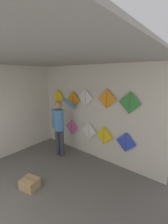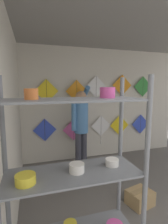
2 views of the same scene
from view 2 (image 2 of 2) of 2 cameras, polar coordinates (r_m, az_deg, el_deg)
back_panel at (r=4.59m, az=4.37°, el=2.60°), size 4.63×0.06×2.80m
left_panel at (r=2.22m, az=-23.82°, el=-4.09°), size 0.06×4.93×2.80m
ceiling_slab at (r=2.90m, az=21.97°, el=27.27°), size 4.63×4.93×0.04m
shelf_rack at (r=1.28m, az=-3.21°, el=-30.50°), size 0.83×0.34×1.91m
shopkeeper at (r=3.82m, az=-1.02°, el=-3.71°), size 0.46×0.71×1.88m
cardboard_box at (r=3.19m, az=17.77°, el=-25.07°), size 0.43×0.39×0.24m
kite_0 at (r=4.30m, az=-12.68°, el=-5.76°), size 0.55×0.01×0.55m
kite_1 at (r=4.41m, az=-3.37°, el=-5.80°), size 0.55×0.01×0.55m
kite_2 at (r=4.63m, az=5.57°, el=-4.98°), size 0.55×0.04×0.76m
kite_3 at (r=4.86m, az=11.49°, el=-4.27°), size 0.55×0.01×0.55m
kite_4 at (r=5.21m, az=17.95°, el=-3.79°), size 0.55×0.01×0.55m
kite_5 at (r=4.18m, az=-12.13°, el=6.70°), size 0.55×0.01×0.55m
kite_6 at (r=4.31m, az=-2.39°, el=6.80°), size 0.55×0.01×0.55m
kite_7 at (r=4.46m, az=4.00°, el=8.26°), size 0.55×0.01×0.55m
kite_8 at (r=4.77m, az=12.34°, el=8.50°), size 0.55×0.01×0.55m
kite_9 at (r=5.12m, az=18.69°, el=7.87°), size 0.55×0.01×0.55m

